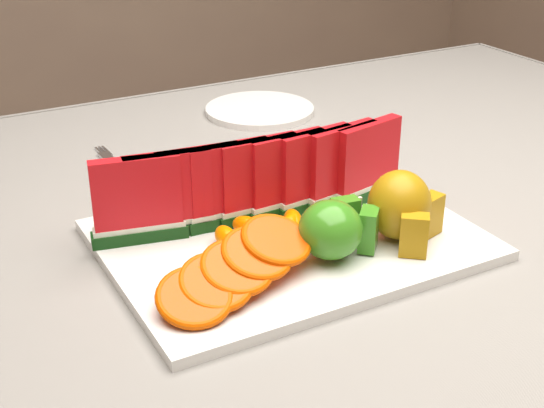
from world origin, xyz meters
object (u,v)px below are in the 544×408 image
(pear_cluster, at_px, (402,207))
(side_plate, at_px, (260,110))
(fork, at_px, (122,171))
(platter, at_px, (289,240))
(apple_cluster, at_px, (335,229))

(pear_cluster, height_order, side_plate, pear_cluster)
(side_plate, distance_m, fork, 0.31)
(platter, relative_size, side_plate, 2.03)
(fork, bearing_deg, pear_cluster, -59.74)
(fork, bearing_deg, platter, -70.68)
(platter, distance_m, fork, 0.30)
(pear_cluster, bearing_deg, fork, 120.26)
(apple_cluster, height_order, fork, apple_cluster)
(platter, height_order, pear_cluster, pear_cluster)
(platter, xyz_separation_m, side_plate, (0.18, 0.42, -0.00))
(platter, distance_m, apple_cluster, 0.08)
(apple_cluster, bearing_deg, fork, 108.85)
(side_plate, height_order, fork, side_plate)
(side_plate, bearing_deg, pear_cluster, -99.22)
(pear_cluster, bearing_deg, platter, 148.06)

